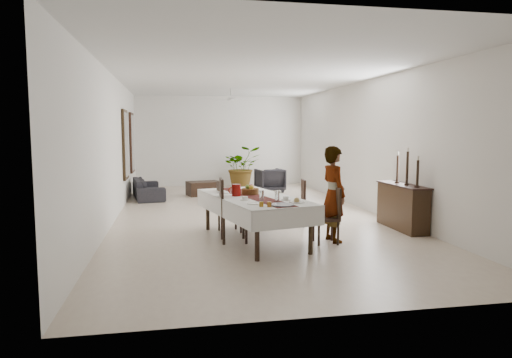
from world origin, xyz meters
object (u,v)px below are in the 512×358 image
object	(u,v)px
red_pitcher	(236,190)
sideboard_body	(402,207)
dining_table_top	(253,198)
sofa	(148,188)
woman	(334,194)

from	to	relation	value
red_pitcher	sideboard_body	bearing A→B (deg)	5.84
dining_table_top	sofa	xyz separation A→B (m)	(-2.11, 5.70, -0.48)
woman	sofa	xyz separation A→B (m)	(-3.50, 5.99, -0.56)
dining_table_top	red_pitcher	size ratio (longest dim) A/B	12.00
red_pitcher	woman	distance (m)	1.73
dining_table_top	sideboard_body	bearing A→B (deg)	-5.33
dining_table_top	sideboard_body	world-z (taller)	sideboard_body
red_pitcher	sideboard_body	distance (m)	3.46
dining_table_top	sideboard_body	distance (m)	3.16
dining_table_top	sideboard_body	xyz separation A→B (m)	(3.11, 0.44, -0.33)
dining_table_top	sofa	bearing A→B (deg)	96.87
sideboard_body	red_pitcher	bearing A→B (deg)	-174.16
red_pitcher	sideboard_body	xyz separation A→B (m)	(3.41, 0.35, -0.47)
sideboard_body	sofa	world-z (taller)	sideboard_body
sofa	red_pitcher	bearing A→B (deg)	-170.32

